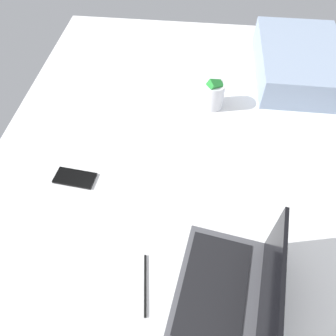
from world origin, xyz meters
TOP-DOWN VIEW (x-y plane):
  - bed_mattress at (0.00, 0.00)cm, footprint 180.00×140.00cm
  - laptop at (54.39, 17.26)cm, footprint 36.24×27.96cm
  - snack_cup at (-22.24, 10.33)cm, footprint 9.00×9.00cm
  - cell_phone at (21.19, -35.99)cm, footprint 8.15×14.60cm
  - pillow at (-48.23, 48.00)cm, footprint 52.00×36.00cm
  - charger_cable at (54.54, -6.11)cm, footprint 16.90×3.15cm

SIDE VIEW (x-z plane):
  - bed_mattress at x=0.00cm, z-range 0.00..18.00cm
  - charger_cable at x=54.54cm, z-range 18.00..18.60cm
  - cell_phone at x=21.19cm, z-range 18.00..18.80cm
  - laptop at x=54.39cm, z-range 10.91..33.91cm
  - snack_cup at x=-22.24cm, z-range 16.92..30.73cm
  - pillow at x=-48.23cm, z-range 18.00..31.00cm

